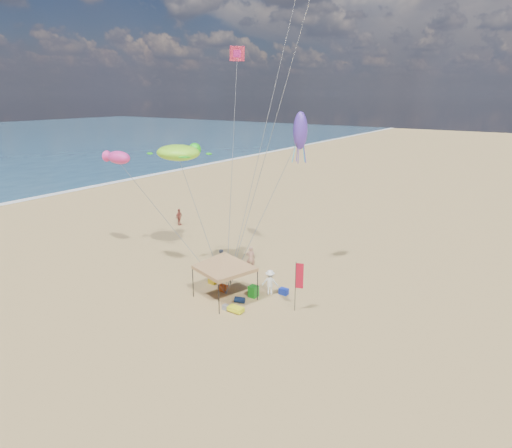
# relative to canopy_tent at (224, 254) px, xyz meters

# --- Properties ---
(ground) EXTENTS (280.00, 280.00, 0.00)m
(ground) POSITION_rel_canopy_tent_xyz_m (0.24, -0.10, -2.87)
(ground) COLOR tan
(ground) RESTS_ON ground
(canopy_tent) EXTENTS (5.36, 5.36, 3.44)m
(canopy_tent) POSITION_rel_canopy_tent_xyz_m (0.00, 0.00, 0.00)
(canopy_tent) COLOR black
(canopy_tent) RESTS_ON ground
(feather_flag) EXTENTS (0.43, 0.18, 2.96)m
(feather_flag) POSITION_rel_canopy_tent_xyz_m (4.35, 1.10, -0.88)
(feather_flag) COLOR black
(feather_flag) RESTS_ON ground
(cooler_red) EXTENTS (0.54, 0.38, 0.38)m
(cooler_red) POSITION_rel_canopy_tent_xyz_m (-0.75, 0.72, -2.68)
(cooler_red) COLOR #AE420D
(cooler_red) RESTS_ON ground
(cooler_blue) EXTENTS (0.54, 0.38, 0.38)m
(cooler_blue) POSITION_rel_canopy_tent_xyz_m (2.61, 2.47, -2.68)
(cooler_blue) COLOR #162FB5
(cooler_blue) RESTS_ON ground
(bag_navy) EXTENTS (0.69, 0.54, 0.36)m
(bag_navy) POSITION_rel_canopy_tent_xyz_m (1.06, 0.04, -2.69)
(bag_navy) COLOR #0C1936
(bag_navy) RESTS_ON ground
(bag_orange) EXTENTS (0.54, 0.69, 0.36)m
(bag_orange) POSITION_rel_canopy_tent_xyz_m (-2.13, 3.72, -2.69)
(bag_orange) COLOR #FE2A0E
(bag_orange) RESTS_ON ground
(chair_green) EXTENTS (0.50, 0.50, 0.70)m
(chair_green) POSITION_rel_canopy_tent_xyz_m (1.26, 1.15, -2.52)
(chair_green) COLOR #17831A
(chair_green) RESTS_ON ground
(chair_yellow) EXTENTS (0.50, 0.50, 0.70)m
(chair_yellow) POSITION_rel_canopy_tent_xyz_m (-2.00, 1.25, -2.52)
(chair_yellow) COLOR gold
(chair_yellow) RESTS_ON ground
(crate_grey) EXTENTS (0.34, 0.30, 0.28)m
(crate_grey) POSITION_rel_canopy_tent_xyz_m (0.90, -1.08, -2.73)
(crate_grey) COLOR gray
(crate_grey) RESTS_ON ground
(beach_cart) EXTENTS (0.90, 0.50, 0.24)m
(beach_cart) POSITION_rel_canopy_tent_xyz_m (1.56, -1.02, -2.67)
(beach_cart) COLOR yellow
(beach_cart) RESTS_ON ground
(person_near_a) EXTENTS (0.74, 0.67, 1.70)m
(person_near_a) POSITION_rel_canopy_tent_xyz_m (-1.34, 4.54, -2.02)
(person_near_a) COLOR tan
(person_near_a) RESTS_ON ground
(person_near_b) EXTENTS (0.98, 1.02, 1.66)m
(person_near_b) POSITION_rel_canopy_tent_xyz_m (-2.64, 2.97, -2.03)
(person_near_b) COLOR #383D4D
(person_near_b) RESTS_ON ground
(person_near_c) EXTENTS (1.16, 0.94, 1.57)m
(person_near_c) POSITION_rel_canopy_tent_xyz_m (1.88, 2.04, -2.08)
(person_near_c) COLOR white
(person_near_c) RESTS_ON ground
(person_far_a) EXTENTS (0.51, 0.96, 1.57)m
(person_far_a) POSITION_rel_canopy_tent_xyz_m (-13.01, 9.41, -2.08)
(person_far_a) COLOR #A0483D
(person_far_a) RESTS_ON ground
(turtle_kite) EXTENTS (3.49, 2.97, 1.05)m
(turtle_kite) POSITION_rel_canopy_tent_xyz_m (-5.65, 2.33, 5.20)
(turtle_kite) COLOR #93FD28
(turtle_kite) RESTS_ON ground
(fish_kite) EXTENTS (2.04, 1.09, 0.88)m
(fish_kite) POSITION_rel_canopy_tent_xyz_m (-9.04, 0.18, 4.86)
(fish_kite) COLOR #E2308D
(fish_kite) RESTS_ON ground
(squid_kite) EXTENTS (1.08, 1.08, 2.46)m
(squid_kite) POSITION_rel_canopy_tent_xyz_m (0.98, 6.92, 6.63)
(squid_kite) COLOR #5334B1
(squid_kite) RESTS_ON ground
(stunt_kite_pink) EXTENTS (1.38, 1.31, 1.21)m
(stunt_kite_pink) POSITION_rel_canopy_tent_xyz_m (-9.56, 14.14, 12.33)
(stunt_kite_pink) COLOR #F32F5D
(stunt_kite_pink) RESTS_ON ground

